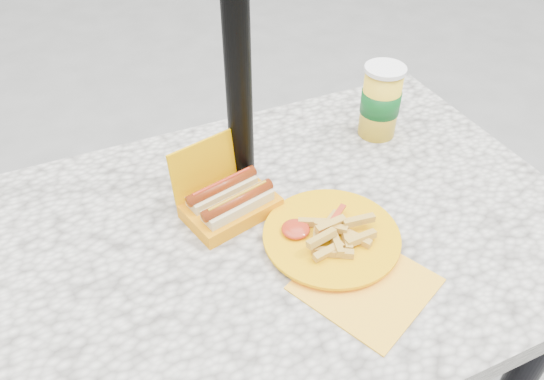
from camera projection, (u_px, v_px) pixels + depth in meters
name	position (u px, v px, depth m)	size (l,w,h in m)	color
picnic_table	(274.00, 267.00, 1.09)	(1.20, 0.80, 0.75)	beige
umbrella_pole	(236.00, 23.00, 0.90)	(0.05, 0.05, 2.20)	black
hotdog_box	(229.00, 200.00, 1.03)	(0.20, 0.17, 0.15)	#E49E00
fries_plate	(333.00, 240.00, 0.98)	(0.27, 0.38, 0.05)	yellow
soda_cup	(381.00, 101.00, 1.21)	(0.09, 0.09, 0.17)	yellow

